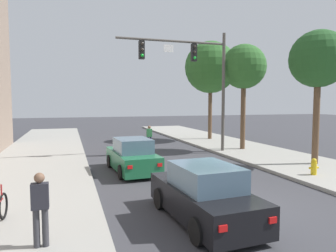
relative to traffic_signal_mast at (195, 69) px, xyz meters
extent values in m
plane|color=#38383D|center=(-2.62, -9.28, -5.36)|extent=(120.00, 120.00, 0.00)
cube|color=#99968E|center=(-9.12, -9.28, -5.29)|extent=(5.00, 60.00, 0.15)
cylinder|color=#514C47|center=(1.98, 0.01, -1.46)|extent=(0.20, 0.20, 7.50)
cylinder|color=#514C47|center=(-1.45, 0.01, 1.59)|extent=(6.86, 0.14, 0.14)
cube|color=black|center=(-0.08, 0.01, 0.96)|extent=(0.32, 0.28, 1.05)
sphere|color=#2D2823|center=(-0.08, -0.14, 1.29)|extent=(0.18, 0.18, 0.18)
sphere|color=#2D2823|center=(-0.08, -0.14, 0.96)|extent=(0.18, 0.18, 0.18)
sphere|color=green|center=(-0.08, -0.14, 0.63)|extent=(0.18, 0.18, 0.18)
cube|color=black|center=(-3.37, 0.01, 0.96)|extent=(0.32, 0.28, 1.05)
sphere|color=#2D2823|center=(-3.37, -0.14, 1.29)|extent=(0.18, 0.18, 0.18)
sphere|color=#2D2823|center=(-3.37, -0.14, 0.96)|extent=(0.18, 0.18, 0.18)
sphere|color=green|center=(-3.37, -0.14, 0.63)|extent=(0.18, 0.18, 0.18)
cube|color=white|center=(-1.73, -0.01, 1.14)|extent=(0.60, 0.03, 0.44)
cube|color=#1E663D|center=(-4.70, -3.60, -4.80)|extent=(1.95, 4.29, 0.80)
cube|color=slate|center=(-4.69, -3.75, -4.08)|extent=(1.62, 2.09, 0.64)
cylinder|color=black|center=(-5.58, -2.35, -5.04)|extent=(0.26, 0.65, 0.64)
cylinder|color=black|center=(-3.97, -2.25, -5.04)|extent=(0.26, 0.65, 0.64)
cylinder|color=black|center=(-5.43, -4.95, -5.04)|extent=(0.26, 0.65, 0.64)
cylinder|color=black|center=(-3.81, -4.85, -5.04)|extent=(0.26, 0.65, 0.64)
cube|color=red|center=(-5.21, -5.75, -4.68)|extent=(0.20, 0.05, 0.14)
cube|color=red|center=(-3.93, -5.68, -4.68)|extent=(0.20, 0.05, 0.14)
cube|color=black|center=(-3.99, -10.18, -4.80)|extent=(1.94, 4.29, 0.80)
cube|color=slate|center=(-3.99, -10.33, -4.08)|extent=(1.61, 2.08, 0.64)
cylinder|color=black|center=(-4.88, -8.93, -5.04)|extent=(0.26, 0.65, 0.64)
cylinder|color=black|center=(-3.26, -8.83, -5.04)|extent=(0.26, 0.65, 0.64)
cylinder|color=black|center=(-4.73, -11.53, -5.04)|extent=(0.26, 0.65, 0.64)
cylinder|color=black|center=(-3.11, -11.43, -5.04)|extent=(0.26, 0.65, 0.64)
cube|color=red|center=(-4.51, -12.33, -4.68)|extent=(0.20, 0.05, 0.14)
cube|color=red|center=(-3.24, -12.26, -4.68)|extent=(0.20, 0.05, 0.14)
cylinder|color=#333338|center=(-8.23, -10.85, -4.79)|extent=(0.14, 0.14, 0.85)
cylinder|color=#333338|center=(-8.05, -10.85, -4.79)|extent=(0.14, 0.14, 0.85)
cube|color=#26262D|center=(-8.14, -10.85, -4.08)|extent=(0.36, 0.22, 0.56)
sphere|color=brown|center=(-8.14, -10.85, -3.68)|extent=(0.22, 0.22, 0.22)
cylinder|color=#232847|center=(-2.24, 3.08, -4.94)|extent=(0.14, 0.14, 0.85)
cylinder|color=#232847|center=(-2.06, 3.08, -4.94)|extent=(0.14, 0.14, 0.85)
cube|color=#337F47|center=(-2.15, 3.08, -4.23)|extent=(0.36, 0.22, 0.56)
sphere|color=brown|center=(-2.15, 3.08, -3.83)|extent=(0.22, 0.22, 0.22)
torus|color=black|center=(-9.24, -8.83, -4.85)|extent=(0.12, 0.72, 0.72)
cylinder|color=maroon|center=(-9.25, -8.93, -4.43)|extent=(0.04, 0.04, 0.40)
cylinder|color=gold|center=(2.57, -7.25, -4.94)|extent=(0.24, 0.24, 0.55)
sphere|color=gold|center=(2.57, -7.25, -4.60)|extent=(0.22, 0.22, 0.22)
cylinder|color=gold|center=(2.39, -7.25, -4.91)|extent=(0.12, 0.09, 0.09)
cylinder|color=gold|center=(2.75, -7.25, -4.91)|extent=(0.12, 0.09, 0.09)
cylinder|color=brown|center=(4.45, -5.29, -3.09)|extent=(0.32, 0.32, 4.23)
sphere|color=#235123|center=(4.45, -5.29, 0.09)|extent=(2.86, 2.86, 2.86)
cylinder|color=brown|center=(3.62, 0.28, -3.02)|extent=(0.32, 0.32, 4.39)
sphere|color=#2D6028|center=(3.62, 0.28, 0.28)|extent=(2.94, 2.94, 2.94)
cylinder|color=brown|center=(3.99, 6.16, -2.99)|extent=(0.32, 0.32, 4.43)
sphere|color=#2D6028|center=(3.99, 6.16, 0.86)|extent=(4.35, 4.35, 4.35)
camera|label=1|loc=(-7.50, -17.93, -2.05)|focal=33.14mm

